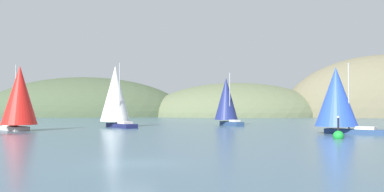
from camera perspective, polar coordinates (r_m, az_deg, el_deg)
The scene contains 8 objects.
ground_plane at distance 24.60m, azimuth -7.90°, elevation -9.11°, with size 360.00×360.00×0.00m, color #426075.
headland_center at distance 158.69m, azimuth 5.95°, elevation -2.82°, with size 68.51×44.00×25.47m, color #5B6647.
headland_left at distance 170.00m, azimuth -14.74°, elevation -2.70°, with size 83.55×44.00×30.75m, color #425138.
sailboat_navy_sail at distance 78.07m, azimuth 4.71°, elevation -0.55°, with size 6.26×7.91×9.69m.
sailboat_white_mainsail at distance 71.99m, azimuth -10.39°, elevation 0.11°, with size 8.60×9.29×10.77m.
sailboat_red_spinnaker at distance 63.77m, azimuth -22.47°, elevation -0.07°, with size 8.46×8.04×9.43m.
sailboat_blue_spinnaker at distance 56.15m, azimuth 19.13°, elevation -0.25°, with size 9.07×7.54×8.86m.
channel_buoy at distance 46.35m, azimuth 19.31°, elevation -5.07°, with size 1.10×1.10×2.64m.
Camera 1 is at (5.97, -23.66, 3.19)m, focal length 39.15 mm.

